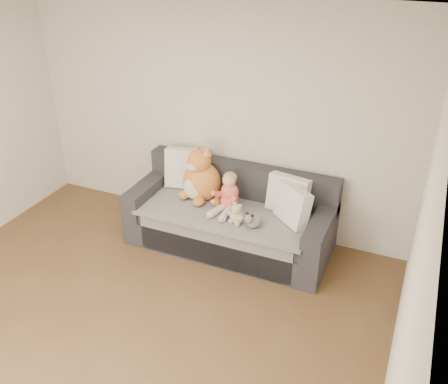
% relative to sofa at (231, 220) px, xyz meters
% --- Properties ---
extents(room_shell, '(5.00, 5.00, 5.00)m').
position_rel_sofa_xyz_m(room_shell, '(-0.39, -1.64, 0.99)').
color(room_shell, brown).
rests_on(room_shell, ground).
extents(sofa, '(2.20, 0.94, 0.85)m').
position_rel_sofa_xyz_m(sofa, '(0.00, 0.00, 0.00)').
color(sofa, '#27272C').
rests_on(sofa, ground).
extents(cushion_left, '(0.53, 0.33, 0.47)m').
position_rel_sofa_xyz_m(cushion_left, '(-0.65, 0.25, 0.39)').
color(cushion_left, silver).
rests_on(cushion_left, sofa).
extents(cushion_right_back, '(0.47, 0.27, 0.41)m').
position_rel_sofa_xyz_m(cushion_right_back, '(0.58, 0.16, 0.36)').
color(cushion_right_back, silver).
rests_on(cushion_right_back, sofa).
extents(cushion_right_front, '(0.45, 0.41, 0.40)m').
position_rel_sofa_xyz_m(cushion_right_front, '(0.69, -0.03, 0.36)').
color(cushion_right_front, silver).
rests_on(cushion_right_front, sofa).
extents(toddler, '(0.30, 0.43, 0.43)m').
position_rel_sofa_xyz_m(toddler, '(-0.01, -0.05, 0.34)').
color(toddler, '#F06D54').
rests_on(toddler, sofa).
extents(plush_cat, '(0.50, 0.45, 0.65)m').
position_rel_sofa_xyz_m(plush_cat, '(-0.39, 0.06, 0.40)').
color(plush_cat, '#BB6529').
rests_on(plush_cat, sofa).
extents(teddy_bear, '(0.19, 0.15, 0.24)m').
position_rel_sofa_xyz_m(teddy_bear, '(0.18, -0.29, 0.26)').
color(teddy_bear, tan).
rests_on(teddy_bear, sofa).
extents(plush_cow, '(0.15, 0.23, 0.19)m').
position_rel_sofa_xyz_m(plush_cow, '(0.36, -0.28, 0.24)').
color(plush_cow, white).
rests_on(plush_cow, sofa).
extents(sippy_cup, '(0.11, 0.09, 0.12)m').
position_rel_sofa_xyz_m(sippy_cup, '(0.13, -0.22, 0.23)').
color(sippy_cup, '#4F328A').
rests_on(sippy_cup, sofa).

